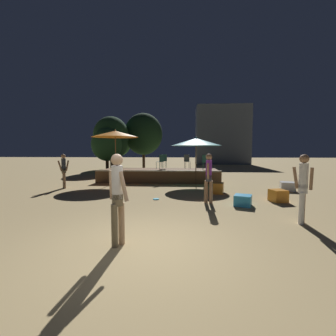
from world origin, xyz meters
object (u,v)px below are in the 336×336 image
at_px(bistro_chair_3, 164,160).
at_px(patio_umbrella_0, 196,142).
at_px(bistro_chair_0, 187,160).
at_px(bistro_chair_2, 205,161).
at_px(cube_seat_0, 287,186).
at_px(person_2, 303,185).
at_px(cube_seat_3, 243,200).
at_px(background_tree_4, 117,141).
at_px(background_tree_1, 111,136).
at_px(person_3, 209,176).
at_px(bistro_chair_1, 161,160).
at_px(background_tree_0, 144,134).
at_px(person_1, 118,195).
at_px(background_tree_3, 107,144).
at_px(patio_umbrella_1, 115,134).
at_px(cube_seat_2, 278,196).
at_px(cube_seat_1, 217,188).
at_px(frisbee_disc, 156,199).
at_px(person_0, 64,170).
at_px(background_tree_2, 113,143).

bearing_deg(bistro_chair_3, patio_umbrella_0, 113.74).
xyz_separation_m(bistro_chair_0, bistro_chair_2, (1.08, -1.04, 0.00)).
bearing_deg(bistro_chair_0, cube_seat_0, -50.07).
bearing_deg(person_2, cube_seat_3, 62.77).
bearing_deg(background_tree_4, background_tree_1, -82.71).
height_order(cube_seat_0, cube_seat_3, cube_seat_0).
bearing_deg(person_3, bistro_chair_0, -68.30).
height_order(patio_umbrella_0, bistro_chair_1, patio_umbrella_0).
distance_m(bistro_chair_3, background_tree_0, 8.83).
relative_size(person_1, background_tree_3, 0.47).
xyz_separation_m(patio_umbrella_1, bistro_chair_1, (2.66, 0.70, -1.60)).
height_order(cube_seat_3, background_tree_4, background_tree_4).
xyz_separation_m(cube_seat_2, person_3, (-2.68, -0.44, 0.79)).
distance_m(cube_seat_0, background_tree_3, 14.83).
relative_size(cube_seat_3, background_tree_1, 0.14).
relative_size(cube_seat_1, person_2, 0.35).
distance_m(cube_seat_3, person_2, 2.30).
xyz_separation_m(cube_seat_2, bistro_chair_1, (-5.05, 5.27, 1.11)).
height_order(cube_seat_1, frisbee_disc, cube_seat_1).
bearing_deg(person_3, background_tree_3, -40.48).
height_order(person_1, background_tree_0, background_tree_0).
relative_size(bistro_chair_2, frisbee_disc, 3.68).
height_order(person_0, background_tree_3, background_tree_3).
distance_m(bistro_chair_3, background_tree_4, 11.23).
bearing_deg(background_tree_1, person_2, -56.21).
bearing_deg(background_tree_1, bistro_chair_1, -52.78).
relative_size(person_0, person_1, 0.94).
bearing_deg(person_1, background_tree_2, -130.07).
bearing_deg(cube_seat_2, person_0, 166.26).
bearing_deg(background_tree_0, background_tree_3, -128.01).
xyz_separation_m(frisbee_disc, background_tree_4, (-6.30, 15.67, 3.03)).
height_order(cube_seat_2, person_1, person_1).
bearing_deg(person_2, cube_seat_1, 54.77).
distance_m(person_0, person_3, 7.64).
xyz_separation_m(person_0, background_tree_1, (-0.80, 10.15, 2.39)).
xyz_separation_m(frisbee_disc, background_tree_3, (-5.79, 10.94, 2.48)).
bearing_deg(background_tree_0, bistro_chair_1, -73.39).
xyz_separation_m(patio_umbrella_1, person_1, (2.79, -8.90, -1.88)).
height_order(patio_umbrella_0, bistro_chair_0, patio_umbrella_0).
relative_size(cube_seat_0, background_tree_4, 0.16).
distance_m(person_3, background_tree_3, 13.91).
relative_size(person_2, background_tree_1, 0.35).
distance_m(background_tree_0, background_tree_2, 3.61).
height_order(patio_umbrella_1, person_3, patio_umbrella_1).
height_order(cube_seat_1, cube_seat_3, cube_seat_1).
relative_size(cube_seat_0, bistro_chair_0, 0.85).
distance_m(cube_seat_3, background_tree_2, 15.62).
distance_m(person_2, bistro_chair_1, 9.12).
relative_size(bistro_chair_3, background_tree_4, 0.19).
xyz_separation_m(cube_seat_0, person_1, (-6.36, -6.78, 0.84)).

